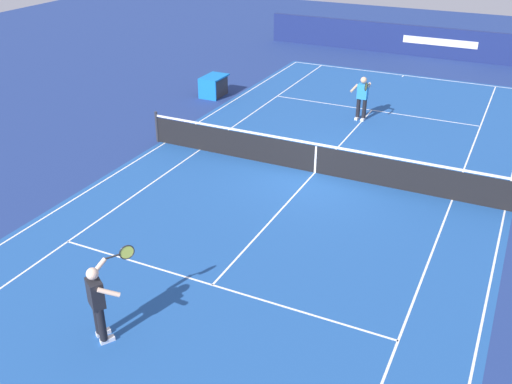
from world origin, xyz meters
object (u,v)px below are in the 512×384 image
tennis_player_far (362,96)px  tennis_ball (326,154)px  tennis_player_near (98,300)px  equipment_cart_tarped (214,86)px  tennis_net (316,158)px

tennis_player_far → tennis_ball: (3.74, -0.03, -0.90)m
tennis_player_near → tennis_player_far: 13.99m
tennis_player_near → tennis_player_far: size_ratio=1.00×
tennis_ball → equipment_cart_tarped: (-3.85, -6.41, 0.40)m
tennis_net → tennis_player_far: 5.18m
tennis_player_near → equipment_cart_tarped: size_ratio=1.36×
tennis_player_near → tennis_ball: 10.29m
equipment_cart_tarped → tennis_ball: bearing=59.0°
tennis_ball → equipment_cart_tarped: equipment_cart_tarped is taller
tennis_player_near → equipment_cart_tarped: (-14.06, -5.49, -0.49)m
tennis_net → tennis_player_near: tennis_player_near is taller
tennis_player_near → tennis_player_far: bearing=176.1°
tennis_player_far → equipment_cart_tarped: (-0.11, -6.44, -0.49)m
equipment_cart_tarped → tennis_player_near: bearing=21.3°
tennis_player_far → equipment_cart_tarped: 6.46m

